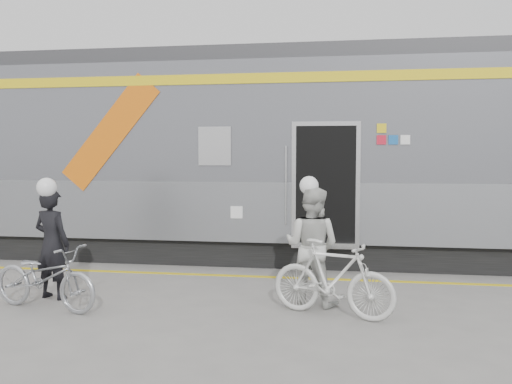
% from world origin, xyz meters
% --- Properties ---
extents(ground, '(90.00, 90.00, 0.00)m').
position_xyz_m(ground, '(0.00, 0.00, 0.00)').
color(ground, slate).
rests_on(ground, ground).
extents(train, '(24.00, 3.17, 4.10)m').
position_xyz_m(train, '(-1.81, 4.19, 2.05)').
color(train, black).
rests_on(train, ground).
extents(safety_strip, '(24.00, 0.12, 0.01)m').
position_xyz_m(safety_strip, '(0.00, 2.15, 0.00)').
color(safety_strip, gold).
rests_on(safety_strip, ground).
extents(man, '(0.66, 0.51, 1.61)m').
position_xyz_m(man, '(-3.50, 0.33, 0.80)').
color(man, black).
rests_on(man, ground).
extents(bicycle_left, '(1.78, 0.97, 0.89)m').
position_xyz_m(bicycle_left, '(-3.30, -0.22, 0.44)').
color(bicycle_left, '#9EA0A5').
rests_on(bicycle_left, ground).
extents(woman, '(0.96, 0.85, 1.65)m').
position_xyz_m(woman, '(0.25, 0.61, 0.82)').
color(woman, beige).
rests_on(woman, ground).
extents(bicycle_right, '(1.72, 0.99, 1.00)m').
position_xyz_m(bicycle_right, '(0.55, 0.06, 0.50)').
color(bicycle_right, beige).
rests_on(bicycle_right, ground).
extents(helmet_man, '(0.28, 0.28, 0.28)m').
position_xyz_m(helmet_man, '(-3.50, 0.33, 1.75)').
color(helmet_man, white).
rests_on(helmet_man, man).
extents(helmet_woman, '(0.26, 0.26, 0.26)m').
position_xyz_m(helmet_woman, '(0.25, 0.61, 1.78)').
color(helmet_woman, white).
rests_on(helmet_woman, woman).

